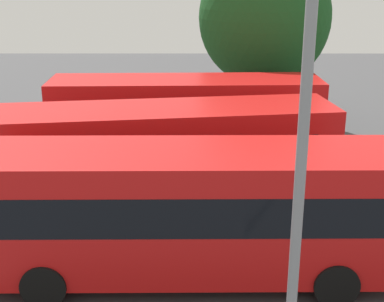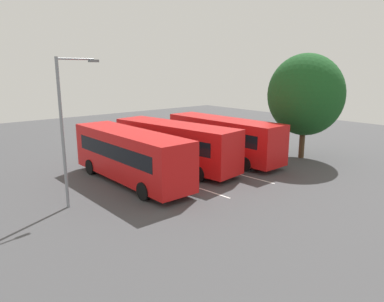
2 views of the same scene
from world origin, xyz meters
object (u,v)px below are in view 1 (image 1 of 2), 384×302
object	(u,v)px
bus_center_right	(189,210)
street_lamp	(293,177)
bus_center_left	(167,154)
bus_far_left	(185,117)
depot_tree	(265,18)

from	to	relation	value
bus_center_right	street_lamp	world-z (taller)	street_lamp
bus_center_left	street_lamp	distance (m)	9.29
bus_center_left	street_lamp	size ratio (longest dim) A/B	1.37
bus_far_left	bus_center_left	world-z (taller)	same
bus_far_left	street_lamp	size ratio (longest dim) A/B	1.35
bus_far_left	bus_center_right	size ratio (longest dim) A/B	1.00
bus_far_left	bus_center_left	bearing A→B (deg)	81.97
street_lamp	bus_far_left	bearing A→B (deg)	-3.57
bus_far_left	depot_tree	distance (m)	7.28
bus_far_left	bus_center_right	xyz separation A→B (m)	(-0.20, 8.56, 0.00)
bus_far_left	depot_tree	size ratio (longest dim) A/B	1.25
street_lamp	bus_center_left	bearing A→B (deg)	3.43
depot_tree	bus_far_left	bearing A→B (deg)	56.16
bus_center_left	street_lamp	world-z (taller)	street_lamp
bus_center_left	bus_center_right	size ratio (longest dim) A/B	1.02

